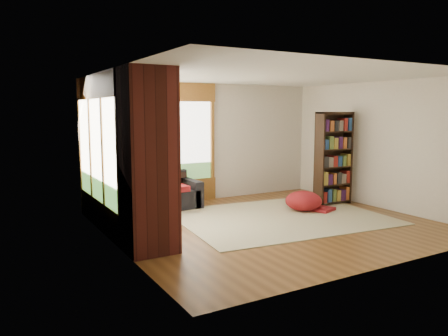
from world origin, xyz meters
name	(u,v)px	position (x,y,z in m)	size (l,w,h in m)	color
floor	(271,224)	(0.00, 0.00, 0.00)	(5.50, 5.50, 0.00)	brown
ceiling	(273,75)	(0.00, 0.00, 2.60)	(5.50, 5.50, 0.00)	white
wall_back	(206,142)	(0.00, 2.50, 1.30)	(5.50, 0.04, 2.60)	silver
wall_front	(390,167)	(0.00, -2.50, 1.30)	(5.50, 0.04, 2.60)	silver
wall_left	(116,160)	(-2.75, 0.00, 1.30)	(0.04, 5.00, 2.60)	silver
wall_right	(381,145)	(2.75, 0.00, 1.30)	(0.04, 5.00, 2.60)	silver
windows_back	(156,142)	(-1.20, 2.47, 1.35)	(2.82, 0.10, 1.90)	#976226
windows_left	(97,150)	(-2.72, 1.20, 1.35)	(0.10, 2.62, 1.90)	#976226
roller_blind	(87,125)	(-2.69, 2.03, 1.75)	(0.03, 0.72, 0.90)	gray
brick_chimney	(148,161)	(-2.40, -0.35, 1.30)	(0.70, 0.70, 2.60)	#471914
sectional_sofa	(134,201)	(-1.95, 1.70, 0.30)	(2.20, 2.20, 0.80)	black
area_rug	(281,217)	(0.45, 0.30, 0.01)	(3.78, 2.89, 0.01)	silver
bookshelf	(334,159)	(2.14, 0.70, 0.99)	(0.85, 0.28, 1.98)	black
pouf	(303,200)	(1.19, 0.53, 0.21)	(0.73, 0.73, 0.39)	maroon
dog_tan	(155,173)	(-1.57, 1.57, 0.83)	(1.12, 0.77, 0.58)	olive
dog_brindle	(140,185)	(-2.11, 0.87, 0.76)	(0.69, 0.90, 0.45)	black
throw_pillows	(137,178)	(-1.86, 1.75, 0.74)	(1.98, 1.68, 0.45)	black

